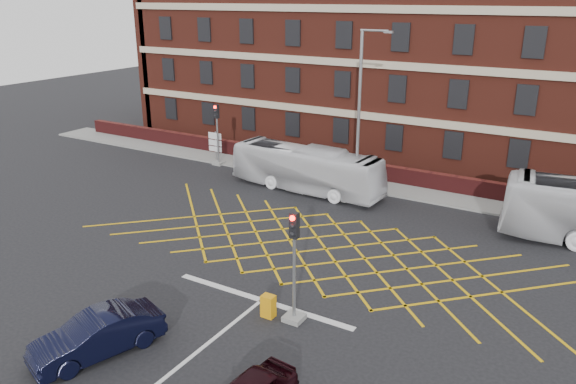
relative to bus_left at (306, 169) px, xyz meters
The scene contains 13 objects.
ground 10.29m from the bus_left, 61.15° to the right, with size 120.00×120.00×0.00m, color black.
victorian_building 15.47m from the bus_left, 68.42° to the left, with size 51.00×12.17×20.40m.
boundary_wall 6.44m from the bus_left, 39.58° to the left, with size 56.00×0.50×1.10m, color #4C1415.
far_pavement 5.94m from the bus_left, 31.94° to the left, with size 60.00×3.00×0.12m, color slate.
box_junction_hatching 8.61m from the bus_left, 54.64° to the right, with size 11.50×0.12×0.02m, color #CC990C.
stop_line 13.44m from the bus_left, 68.41° to the right, with size 8.00×0.30×0.02m, color silver.
bus_left is the anchor object (origin of this frame).
car_navy 18.24m from the bus_left, 83.25° to the right, with size 1.52×4.36×1.44m, color black.
traffic_light_near 14.65m from the bus_left, 62.67° to the right, with size 0.70×0.70×4.27m.
traffic_light_far 8.18m from the bus_left, 168.39° to the left, with size 0.70×0.70×4.27m.
street_lamp 3.76m from the bus_left, ahead, with size 2.25×1.00×9.62m.
direction_signs 8.87m from the bus_left, 166.12° to the left, with size 1.10×0.16×2.20m.
utility_cabinet 14.50m from the bus_left, 66.50° to the right, with size 0.49×0.38×0.87m, color orange.
Camera 1 is at (10.84, -19.63, 11.37)m, focal length 35.00 mm.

